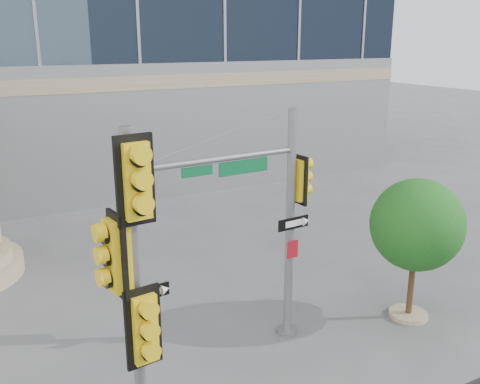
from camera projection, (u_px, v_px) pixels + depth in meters
name	position (u px, v px, depth m)	size (l,w,h in m)	color
ground	(270.00, 382.00, 11.34)	(120.00, 120.00, 0.00)	#545456
main_signal_pole	(254.00, 207.00, 11.78)	(4.31, 0.66, 5.55)	slate
secondary_signal_pole	(133.00, 272.00, 8.66)	(1.03, 0.75, 5.73)	slate
street_tree	(417.00, 228.00, 13.39)	(2.38, 2.33, 3.71)	#998968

